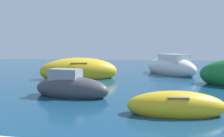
{
  "coord_description": "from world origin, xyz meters",
  "views": [
    {
      "loc": [
        -6.87,
        -5.49,
        2.15
      ],
      "look_at": [
        -9.8,
        10.24,
        0.74
      ],
      "focal_mm": 34.07,
      "sensor_mm": 36.0,
      "label": 1
    }
  ],
  "objects_px": {
    "moored_boat_4": "(176,106)",
    "moored_boat_6": "(170,67)",
    "moored_boat_0": "(79,71)",
    "moored_boat_1": "(71,88)"
  },
  "relations": [
    {
      "from": "moored_boat_1",
      "to": "moored_boat_6",
      "type": "xyz_separation_m",
      "value": [
        5.31,
        10.17,
        0.22
      ]
    },
    {
      "from": "moored_boat_1",
      "to": "moored_boat_4",
      "type": "xyz_separation_m",
      "value": [
        4.49,
        -2.01,
        -0.11
      ]
    },
    {
      "from": "moored_boat_4",
      "to": "moored_boat_6",
      "type": "height_order",
      "value": "moored_boat_6"
    },
    {
      "from": "moored_boat_0",
      "to": "moored_boat_4",
      "type": "bearing_deg",
      "value": 108.66
    },
    {
      "from": "moored_boat_4",
      "to": "moored_boat_6",
      "type": "bearing_deg",
      "value": 80.56
    },
    {
      "from": "moored_boat_0",
      "to": "moored_boat_6",
      "type": "bearing_deg",
      "value": -167.46
    },
    {
      "from": "moored_boat_0",
      "to": "moored_boat_6",
      "type": "distance_m",
      "value": 8.17
    },
    {
      "from": "moored_boat_0",
      "to": "moored_boat_4",
      "type": "height_order",
      "value": "moored_boat_0"
    },
    {
      "from": "moored_boat_1",
      "to": "moored_boat_6",
      "type": "height_order",
      "value": "moored_boat_6"
    },
    {
      "from": "moored_boat_1",
      "to": "moored_boat_6",
      "type": "relative_size",
      "value": 0.62
    }
  ]
}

